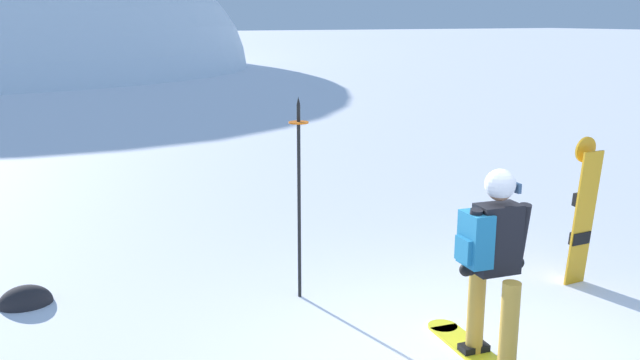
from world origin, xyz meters
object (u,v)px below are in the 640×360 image
(snowboarder_main, at_px, (492,264))
(rock_dark, at_px, (26,304))
(spare_snowboard, at_px, (583,211))
(piste_marker_near, at_px, (299,186))

(snowboarder_main, xyz_separation_m, rock_dark, (-3.40, 3.17, -0.92))
(spare_snowboard, bearing_deg, piste_marker_near, 159.72)
(spare_snowboard, distance_m, piste_marker_near, 3.11)
(spare_snowboard, bearing_deg, snowboarder_main, -154.72)
(spare_snowboard, xyz_separation_m, rock_dark, (-5.51, 2.17, -0.84))
(snowboarder_main, height_order, piste_marker_near, piste_marker_near)
(snowboarder_main, bearing_deg, spare_snowboard, 25.28)
(piste_marker_near, bearing_deg, snowboarder_main, -69.36)
(snowboarder_main, bearing_deg, rock_dark, 137.01)
(spare_snowboard, relative_size, piste_marker_near, 0.78)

